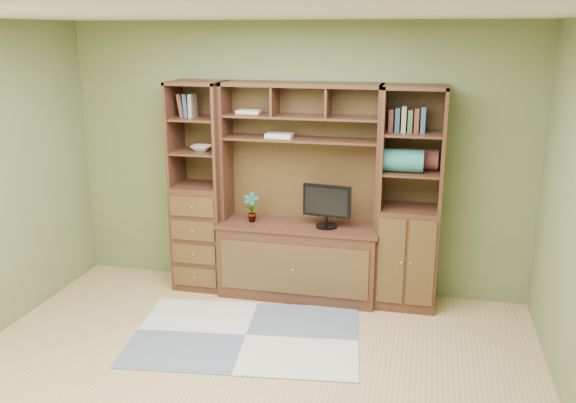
% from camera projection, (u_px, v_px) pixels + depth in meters
% --- Properties ---
extents(room, '(4.60, 4.10, 2.64)m').
position_uv_depth(room, '(231.00, 219.00, 4.03)').
color(room, tan).
rests_on(room, ground).
extents(center_hutch, '(1.54, 0.53, 2.05)m').
position_uv_depth(center_hutch, '(299.00, 194.00, 5.71)').
color(center_hutch, '#442418').
rests_on(center_hutch, ground).
extents(left_tower, '(0.50, 0.45, 2.05)m').
position_uv_depth(left_tower, '(200.00, 187.00, 5.97)').
color(left_tower, '#442418').
rests_on(left_tower, ground).
extents(right_tower, '(0.55, 0.45, 2.05)m').
position_uv_depth(right_tower, '(410.00, 200.00, 5.53)').
color(right_tower, '#442418').
rests_on(right_tower, ground).
extents(rug, '(2.04, 1.49, 0.01)m').
position_uv_depth(rug, '(246.00, 335.00, 5.17)').
color(rug, '#9CA0A1').
rests_on(rug, ground).
extents(monitor, '(0.48, 0.26, 0.56)m').
position_uv_depth(monitor, '(327.00, 198.00, 5.62)').
color(monitor, black).
rests_on(monitor, center_hutch).
extents(orchid, '(0.15, 0.10, 0.29)m').
position_uv_depth(orchid, '(251.00, 207.00, 5.82)').
color(orchid, '#975233').
rests_on(orchid, center_hutch).
extents(magazines, '(0.25, 0.18, 0.04)m').
position_uv_depth(magazines, '(280.00, 135.00, 5.70)').
color(magazines, beige).
rests_on(magazines, center_hutch).
extents(bowl, '(0.20, 0.20, 0.05)m').
position_uv_depth(bowl, '(202.00, 148.00, 5.85)').
color(bowl, silver).
rests_on(bowl, left_tower).
extents(blanket_teal, '(0.35, 0.20, 0.20)m').
position_uv_depth(blanket_teal, '(404.00, 161.00, 5.40)').
color(blanket_teal, '#296D6A').
rests_on(blanket_teal, right_tower).
extents(blanket_red, '(0.34, 0.19, 0.19)m').
position_uv_depth(blanket_red, '(419.00, 159.00, 5.49)').
color(blanket_red, brown).
rests_on(blanket_red, right_tower).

